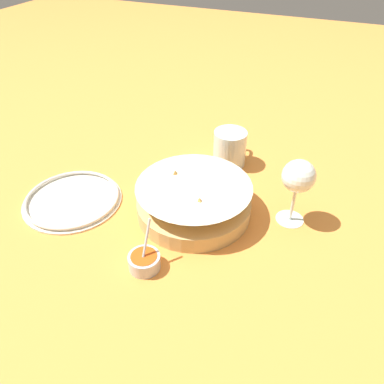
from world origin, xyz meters
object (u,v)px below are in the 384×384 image
object	(u,v)px
beer_mug	(230,149)
sauce_cup	(144,261)
food_basket	(192,200)
side_plate	(72,199)
wine_glass	(298,178)

from	to	relation	value
beer_mug	sauce_cup	bearing A→B (deg)	175.10
food_basket	side_plate	bearing A→B (deg)	105.15
beer_mug	side_plate	world-z (taller)	beer_mug
food_basket	beer_mug	world-z (taller)	beer_mug
beer_mug	side_plate	xyz separation A→B (m)	(-0.31, 0.30, -0.04)
food_basket	side_plate	distance (m)	0.29
beer_mug	side_plate	bearing A→B (deg)	136.12
sauce_cup	side_plate	world-z (taller)	sauce_cup
wine_glass	side_plate	distance (m)	0.53
beer_mug	wine_glass	bearing A→B (deg)	-129.94
wine_glass	beer_mug	bearing A→B (deg)	50.06
side_plate	sauce_cup	bearing A→B (deg)	-113.72
food_basket	sauce_cup	world-z (taller)	sauce_cup
sauce_cup	beer_mug	distance (m)	0.42
food_basket	wine_glass	xyz separation A→B (m)	(0.06, -0.22, 0.08)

